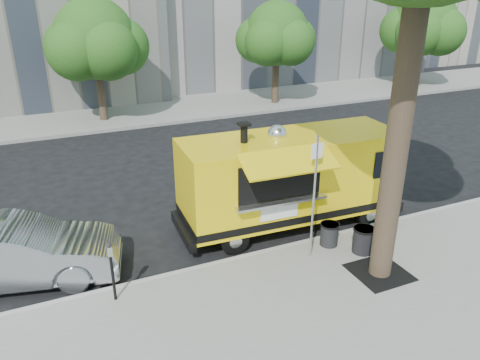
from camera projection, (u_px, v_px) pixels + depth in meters
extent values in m
plane|color=black|center=(225.00, 244.00, 11.96)|extent=(120.00, 120.00, 0.00)
cube|color=gray|center=(308.00, 343.00, 8.56)|extent=(60.00, 6.00, 0.15)
cube|color=#999993|center=(240.00, 260.00, 11.15)|extent=(60.00, 0.14, 0.16)
cube|color=gray|center=(122.00, 115.00, 23.27)|extent=(60.00, 5.00, 0.15)
cylinder|color=#33261C|center=(398.00, 134.00, 9.24)|extent=(0.48, 0.48, 6.50)
cube|color=black|center=(379.00, 272.00, 10.52)|extent=(1.20, 1.20, 0.02)
cylinder|color=#33261C|center=(101.00, 92.00, 21.69)|extent=(0.36, 0.36, 2.60)
sphere|color=#1F4813|center=(95.00, 39.00, 20.75)|extent=(3.60, 3.60, 3.60)
cylinder|color=#33261C|center=(275.00, 78.00, 24.81)|extent=(0.36, 0.36, 2.60)
sphere|color=#1F4813|center=(277.00, 33.00, 23.91)|extent=(3.24, 3.24, 3.24)
cylinder|color=#33261C|center=(418.00, 65.00, 28.72)|extent=(0.36, 0.36, 2.60)
sphere|color=#1F4813|center=(424.00, 23.00, 27.76)|extent=(3.78, 3.78, 3.78)
cylinder|color=silver|center=(314.00, 199.00, 10.59)|extent=(0.06, 0.06, 3.00)
cube|color=white|center=(317.00, 151.00, 10.14)|extent=(0.28, 0.02, 0.35)
cylinder|color=black|center=(113.00, 278.00, 9.43)|extent=(0.06, 0.06, 1.05)
cube|color=silver|center=(110.00, 251.00, 9.19)|extent=(0.10, 0.08, 0.22)
sphere|color=black|center=(109.00, 245.00, 9.14)|extent=(0.11, 0.11, 0.11)
cube|color=yellow|center=(291.00, 174.00, 12.34)|extent=(5.89, 2.24, 2.10)
cube|color=black|center=(290.00, 203.00, 12.67)|extent=(5.91, 2.26, 0.20)
cube|color=black|center=(380.00, 195.00, 13.76)|extent=(0.27, 1.87, 0.27)
cube|color=black|center=(183.00, 231.00, 11.77)|extent=(0.27, 1.87, 0.27)
cube|color=black|center=(384.00, 149.00, 13.18)|extent=(0.13, 1.57, 0.85)
cylinder|color=black|center=(369.00, 213.00, 12.75)|extent=(0.73, 0.28, 0.71)
cylinder|color=black|center=(336.00, 190.00, 14.16)|extent=(0.73, 0.28, 0.71)
cylinder|color=black|center=(234.00, 240.00, 11.44)|extent=(0.73, 0.28, 0.71)
cylinder|color=black|center=(213.00, 212.00, 12.85)|extent=(0.73, 0.28, 0.71)
cube|color=black|center=(279.00, 180.00, 11.15)|extent=(2.15, 0.28, 0.94)
cube|color=silver|center=(281.00, 202.00, 11.21)|extent=(2.36, 0.46, 0.06)
cube|color=yellow|center=(289.00, 161.00, 10.49)|extent=(2.28, 0.95, 0.38)
cube|color=white|center=(279.00, 210.00, 11.39)|extent=(0.98, 0.09, 0.45)
cylinder|color=black|center=(244.00, 134.00, 11.39)|extent=(0.18, 0.18, 0.49)
sphere|color=silver|center=(277.00, 134.00, 11.94)|extent=(0.50, 0.50, 0.50)
sphere|color=maroon|center=(255.00, 180.00, 11.25)|extent=(0.75, 0.75, 0.75)
cylinder|color=#FF590C|center=(259.00, 189.00, 11.11)|extent=(0.31, 0.12, 0.30)
imported|color=#9C9EA3|center=(15.00, 253.00, 10.20)|extent=(4.68, 2.52, 1.47)
cylinder|color=black|center=(329.00, 234.00, 11.53)|extent=(0.44, 0.44, 0.57)
cylinder|color=black|center=(330.00, 225.00, 11.43)|extent=(0.48, 0.48, 0.04)
cylinder|color=black|center=(363.00, 240.00, 11.21)|extent=(0.49, 0.49, 0.64)
cylinder|color=black|center=(364.00, 229.00, 11.09)|extent=(0.53, 0.53, 0.04)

